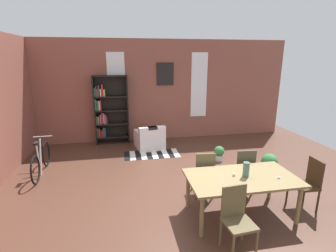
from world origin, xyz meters
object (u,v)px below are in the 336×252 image
at_px(vase_on_table, 246,170).
at_px(bookshelf_tall, 109,110).
at_px(dining_table, 242,181).
at_px(dining_chair_head_right, 308,182).
at_px(potted_plant_corner, 219,153).
at_px(dining_chair_far_right, 243,169).
at_px(dining_chair_far_left, 204,172).
at_px(bicycle_second, 41,160).
at_px(potted_plant_by_shelf, 269,164).
at_px(armchair_white, 150,139).
at_px(dining_chair_near_left, 237,217).

bearing_deg(vase_on_table, bookshelf_tall, 118.75).
xyz_separation_m(dining_table, dining_chair_head_right, (1.30, -0.00, -0.15)).
bearing_deg(bookshelf_tall, potted_plant_corner, -34.38).
bearing_deg(vase_on_table, dining_chair_far_right, 64.64).
relative_size(dining_table, dining_chair_far_right, 1.96).
bearing_deg(vase_on_table, dining_chair_far_left, 123.54).
relative_size(bicycle_second, potted_plant_by_shelf, 3.13).
height_order(dining_table, bicycle_second, bicycle_second).
relative_size(dining_chair_far_left, armchair_white, 1.02).
height_order(bookshelf_tall, armchair_white, bookshelf_tall).
relative_size(dining_chair_far_right, potted_plant_by_shelf, 1.80).
bearing_deg(potted_plant_by_shelf, dining_chair_near_left, -131.00).
xyz_separation_m(potted_plant_by_shelf, potted_plant_corner, (-0.82, 1.07, -0.08)).
relative_size(dining_chair_far_left, dining_chair_head_right, 1.00).
relative_size(dining_table, potted_plant_corner, 4.67).
xyz_separation_m(dining_chair_near_left, bookshelf_tall, (-1.95, 5.18, 0.59)).
xyz_separation_m(dining_chair_far_right, armchair_white, (-1.57, 2.99, -0.23)).
relative_size(dining_chair_head_right, bookshelf_tall, 0.44).
relative_size(dining_chair_near_left, dining_chair_far_left, 1.00).
height_order(armchair_white, bicycle_second, bicycle_second).
relative_size(armchair_white, potted_plant_corner, 2.34).
xyz_separation_m(dining_table, dining_chair_far_right, (0.41, 0.74, -0.15)).
bearing_deg(dining_chair_head_right, dining_table, 179.88).
relative_size(dining_table, armchair_white, 1.99).
relative_size(vase_on_table, dining_chair_far_left, 0.27).
distance_m(dining_chair_far_right, potted_plant_corner, 1.72).
bearing_deg(potted_plant_by_shelf, vase_on_table, -134.45).
xyz_separation_m(dining_table, armchair_white, (-1.16, 3.73, -0.38)).
bearing_deg(bicycle_second, dining_chair_far_left, -25.98).
xyz_separation_m(dining_chair_far_left, dining_chair_far_right, (0.84, -0.00, 0.00)).
bearing_deg(armchair_white, dining_chair_far_right, -62.26).
height_order(vase_on_table, dining_chair_near_left, vase_on_table).
bearing_deg(dining_chair_far_left, potted_plant_corner, 59.37).
relative_size(dining_table, bookshelf_tall, 0.85).
distance_m(dining_chair_near_left, potted_plant_corner, 3.33).
distance_m(dining_table, dining_chair_head_right, 1.31).
bearing_deg(potted_plant_corner, dining_chair_far_right, -95.50).
height_order(dining_chair_near_left, dining_chair_far_left, same).
xyz_separation_m(dining_table, dining_chair_far_left, (-0.42, 0.74, -0.15)).
bearing_deg(dining_chair_near_left, potted_plant_corner, 72.44).
relative_size(dining_table, potted_plant_by_shelf, 3.53).
bearing_deg(dining_chair_head_right, potted_plant_corner, 106.69).
xyz_separation_m(bicycle_second, potted_plant_corner, (4.49, -0.01, -0.12)).
xyz_separation_m(vase_on_table, potted_plant_by_shelf, (1.33, 1.35, -0.58)).
xyz_separation_m(dining_chair_far_left, potted_plant_corner, (1.00, 1.69, -0.30)).
distance_m(dining_chair_far_left, bookshelf_tall, 4.23).
distance_m(vase_on_table, dining_chair_far_left, 0.95).
bearing_deg(bookshelf_tall, vase_on_table, -61.25).
height_order(dining_chair_far_right, potted_plant_by_shelf, dining_chair_far_right).
distance_m(vase_on_table, potted_plant_by_shelf, 1.98).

